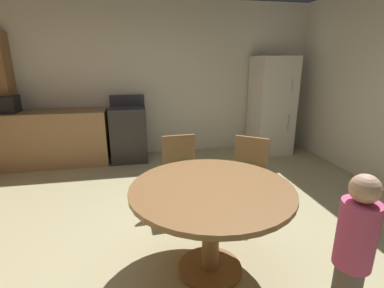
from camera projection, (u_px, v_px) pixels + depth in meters
ground_plane at (185, 250)px, 2.64m from camera, size 14.00×14.00×0.00m
wall_back at (155, 80)px, 5.15m from camera, size 6.05×0.12×2.70m
kitchen_counter at (50, 138)px, 4.70m from camera, size 1.86×0.60×0.90m
pantry_column at (0, 102)px, 4.56m from camera, size 0.44×0.36×2.10m
oven_range at (129, 134)px, 4.94m from camera, size 0.60×0.60×1.10m
refrigerator at (271, 106)px, 5.25m from camera, size 0.68×0.68×1.76m
microwave at (2, 104)px, 4.42m from camera, size 0.44×0.32×0.26m
dining_table at (211, 205)px, 2.23m from camera, size 1.27×1.27×0.76m
chair_north at (181, 169)px, 3.25m from camera, size 0.43×0.43×0.87m
chair_northeast at (248, 171)px, 3.18m from camera, size 0.56×0.56×0.87m
person_child at (353, 253)px, 1.72m from camera, size 0.31×0.31×1.09m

